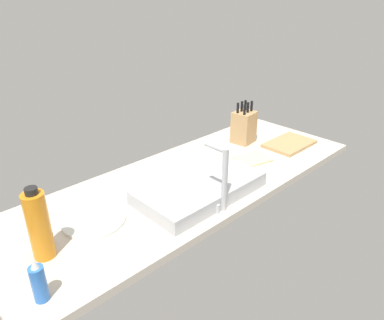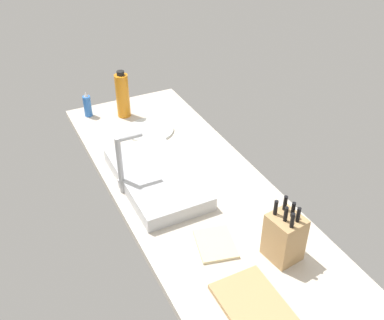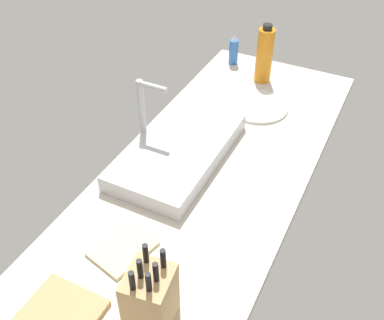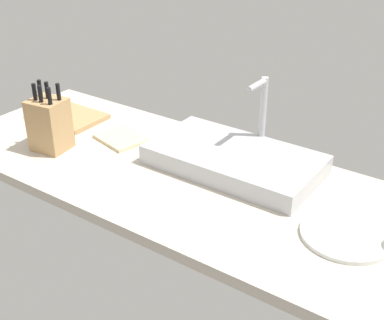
% 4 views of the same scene
% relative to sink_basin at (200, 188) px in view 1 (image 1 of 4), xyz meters
% --- Properties ---
extents(countertop_slab, '(1.86, 0.66, 0.04)m').
position_rel_sink_basin_xyz_m(countertop_slab, '(-0.07, -0.13, -0.05)').
color(countertop_slab, beige).
rests_on(countertop_slab, ground).
extents(sink_basin, '(0.56, 0.30, 0.06)m').
position_rel_sink_basin_xyz_m(sink_basin, '(0.00, 0.00, 0.00)').
color(sink_basin, '#B7BABF').
rests_on(sink_basin, countertop_slab).
extents(faucet, '(0.06, 0.12, 0.27)m').
position_rel_sink_basin_xyz_m(faucet, '(0.02, 0.14, 0.12)').
color(faucet, '#B7BABF').
rests_on(faucet, countertop_slab).
extents(knife_block, '(0.13, 0.12, 0.24)m').
position_rel_sink_basin_xyz_m(knife_block, '(-0.60, -0.24, 0.06)').
color(knife_block, tan).
rests_on(knife_block, countertop_slab).
extents(cutting_board, '(0.29, 0.19, 0.02)m').
position_rel_sink_basin_xyz_m(cutting_board, '(-0.76, -0.03, -0.02)').
color(cutting_board, tan).
rests_on(cutting_board, countertop_slab).
extents(soap_bottle, '(0.04, 0.04, 0.15)m').
position_rel_sink_basin_xyz_m(soap_bottle, '(0.75, 0.10, 0.03)').
color(soap_bottle, blue).
rests_on(soap_bottle, countertop_slab).
extents(water_bottle, '(0.07, 0.07, 0.27)m').
position_rel_sink_basin_xyz_m(water_bottle, '(0.66, -0.08, 0.09)').
color(water_bottle, orange).
rests_on(water_bottle, countertop_slab).
extents(dinner_plate, '(0.25, 0.25, 0.01)m').
position_rel_sink_basin_xyz_m(dinner_plate, '(0.44, -0.15, -0.03)').
color(dinner_plate, silver).
rests_on(dinner_plate, countertop_slab).
extents(dish_towel, '(0.20, 0.17, 0.01)m').
position_rel_sink_basin_xyz_m(dish_towel, '(-0.45, -0.05, -0.03)').
color(dish_towel, beige).
rests_on(dish_towel, countertop_slab).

